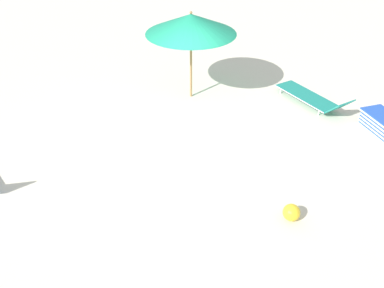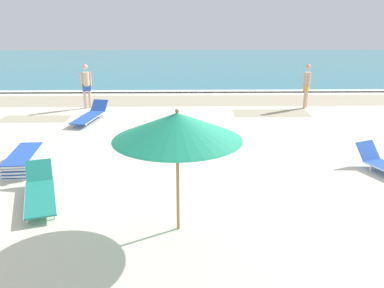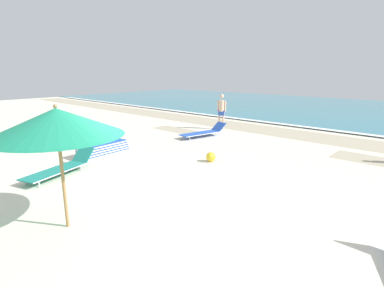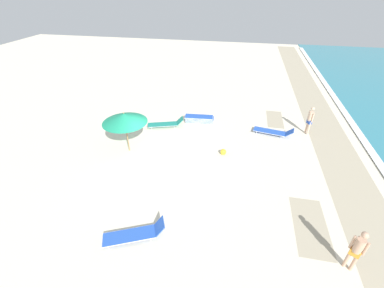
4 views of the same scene
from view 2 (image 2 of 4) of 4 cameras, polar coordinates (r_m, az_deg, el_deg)
ground_plane at (r=9.94m, az=2.27°, el=-6.32°), size 60.00×60.00×0.16m
ocean_water at (r=29.82m, az=0.08°, el=10.53°), size 60.00×19.05×0.07m
beach_umbrella at (r=7.46m, az=-1.99°, el=2.30°), size 2.31×2.31×2.32m
lounger_stack at (r=11.85m, az=-21.48°, el=-1.99°), size 0.75×1.95×0.41m
sun_lounger_under_umbrella at (r=9.76m, az=-19.63°, el=-6.02°), size 1.27×2.31×0.57m
sun_lounger_beside_umbrella at (r=15.89m, az=-13.41°, el=3.78°), size 1.02×2.36×0.54m
beachgoer_wading_adult at (r=17.76m, az=-13.93°, el=7.85°), size 0.41×0.29×1.76m
beachgoer_shoreline_child at (r=17.83m, az=15.06°, el=7.80°), size 0.31×0.40×1.76m
beach_ball at (r=12.90m, az=-4.35°, el=0.65°), size 0.32×0.32×0.32m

